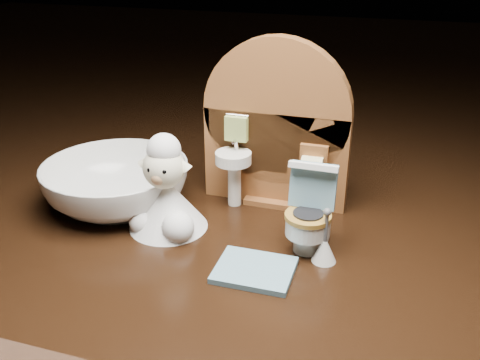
% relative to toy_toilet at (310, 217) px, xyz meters
% --- Properties ---
extents(backdrop_panel, '(0.13, 0.05, 0.15)m').
position_rel_toy_toilet_xyz_m(backdrop_panel, '(-0.05, 0.07, 0.04)').
color(backdrop_panel, brown).
rests_on(backdrop_panel, ground).
extents(toy_toilet, '(0.04, 0.05, 0.07)m').
position_rel_toy_toilet_xyz_m(toy_toilet, '(0.00, 0.00, 0.00)').
color(toy_toilet, white).
rests_on(toy_toilet, ground).
extents(bath_mat, '(0.06, 0.05, 0.00)m').
position_rel_toy_toilet_xyz_m(bath_mat, '(-0.03, -0.05, -0.02)').
color(bath_mat, '#6894A6').
rests_on(bath_mat, ground).
extents(toilet_brush, '(0.02, 0.02, 0.05)m').
position_rel_toy_toilet_xyz_m(toilet_brush, '(0.02, -0.02, -0.01)').
color(toilet_brush, white).
rests_on(toilet_brush, ground).
extents(plush_lamb, '(0.07, 0.07, 0.09)m').
position_rel_toy_toilet_xyz_m(plush_lamb, '(-0.12, -0.01, 0.00)').
color(plush_lamb, white).
rests_on(plush_lamb, ground).
extents(ceramic_bowl, '(0.16, 0.16, 0.04)m').
position_rel_toy_toilet_xyz_m(ceramic_bowl, '(-0.18, 0.02, -0.01)').
color(ceramic_bowl, white).
rests_on(ceramic_bowl, ground).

